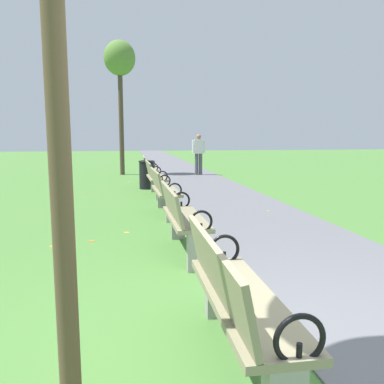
{
  "coord_description": "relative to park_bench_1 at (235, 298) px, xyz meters",
  "views": [
    {
      "loc": [
        -1.19,
        -2.26,
        1.56
      ],
      "look_at": [
        -0.05,
        4.68,
        0.55
      ],
      "focal_mm": 36.42,
      "sensor_mm": 36.0,
      "label": 1
    }
  ],
  "objects": [
    {
      "name": "pedestrian_walking",
      "position": [
        2.11,
        12.97,
        0.44
      ],
      "size": [
        0.53,
        0.23,
        1.62
      ],
      "color": "#4C4C56",
      "rests_on": "paved_walkway"
    },
    {
      "name": "park_bench_3",
      "position": [
        0.0,
        5.29,
        0.0
      ],
      "size": [
        0.52,
        1.61,
        0.9
      ],
      "color": "gray",
      "rests_on": "ground"
    },
    {
      "name": "scattered_leaves",
      "position": [
        -0.28,
        4.67,
        -0.48
      ],
      "size": [
        4.53,
        14.55,
        0.02
      ],
      "color": "#93511E",
      "rests_on": "ground"
    },
    {
      "name": "park_bench_2",
      "position": [
        0.0,
        2.64,
        0.0
      ],
      "size": [
        0.49,
        1.61,
        0.9
      ],
      "color": "gray",
      "rests_on": "ground"
    },
    {
      "name": "park_bench_5",
      "position": [
        0.0,
        10.53,
        0.0
      ],
      "size": [
        0.49,
        1.61,
        0.9
      ],
      "color": "gray",
      "rests_on": "ground"
    },
    {
      "name": "park_bench_1",
      "position": [
        0.0,
        0.0,
        0.0
      ],
      "size": [
        0.48,
        1.6,
        0.9
      ],
      "color": "gray",
      "rests_on": "ground"
    },
    {
      "name": "tree_2",
      "position": [
        -0.92,
        13.71,
        3.96
      ],
      "size": [
        1.23,
        1.23,
        5.28
      ],
      "color": "#4C3D2D",
      "rests_on": "ground"
    },
    {
      "name": "park_bench_4",
      "position": [
        0.0,
        7.8,
        0.0
      ],
      "size": [
        0.5,
        1.61,
        0.9
      ],
      "color": "gray",
      "rests_on": "ground"
    },
    {
      "name": "ground_plane",
      "position": [
        0.5,
        -0.14,
        -0.49
      ],
      "size": [
        80.0,
        80.0,
        0.0
      ],
      "primitive_type": "plane",
      "color": "#4C7F38"
    },
    {
      "name": "trash_bin",
      "position": [
        -0.15,
        9.21,
        -0.06
      ],
      "size": [
        0.48,
        0.48,
        0.84
      ],
      "color": "black",
      "rests_on": "ground"
    },
    {
      "name": "paved_walkway",
      "position": [
        1.69,
        17.86,
        -0.48
      ],
      "size": [
        2.37,
        44.0,
        0.02
      ],
      "primitive_type": "cube",
      "color": "slate",
      "rests_on": "ground"
    }
  ]
}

